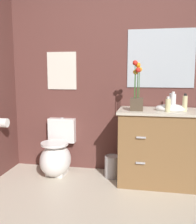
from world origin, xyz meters
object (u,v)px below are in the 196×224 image
object	(u,v)px
flower_vase	(137,95)
soap_bottle	(185,103)
trash_bin	(112,166)
vanity_cabinet	(159,146)
toilet	(57,155)
wall_poster	(62,71)
hand_wash_bottle	(173,102)
lotion_bottle	(168,105)
wall_mirror	(161,59)
toilet_paper_roll	(3,123)

from	to	relation	value
flower_vase	soap_bottle	world-z (taller)	flower_vase
flower_vase	trash_bin	size ratio (longest dim) A/B	2.03
vanity_cabinet	toilet	bearing A→B (deg)	178.80
soap_bottle	wall_poster	bearing A→B (deg)	166.93
toilet	flower_vase	world-z (taller)	flower_vase
wall_poster	vanity_cabinet	bearing A→B (deg)	-13.16
hand_wash_bottle	wall_poster	distance (m)	1.47
lotion_bottle	wall_poster	bearing A→B (deg)	163.05
toilet	wall_mirror	size ratio (longest dim) A/B	0.86
toilet	trash_bin	world-z (taller)	toilet
flower_vase	soap_bottle	distance (m)	0.53
soap_bottle	trash_bin	xyz separation A→B (m)	(-0.81, 0.11, -0.82)
flower_vase	soap_bottle	xyz separation A→B (m)	(0.52, 0.04, -0.08)
vanity_cabinet	lotion_bottle	distance (m)	0.51
flower_vase	toilet	bearing A→B (deg)	173.08
lotion_bottle	wall_poster	world-z (taller)	wall_poster
trash_bin	wall_mirror	world-z (taller)	wall_mirror
toilet_paper_roll	flower_vase	bearing A→B (deg)	2.73
wall_poster	toilet	bearing A→B (deg)	-90.00
vanity_cabinet	lotion_bottle	world-z (taller)	vanity_cabinet
toilet	hand_wash_bottle	bearing A→B (deg)	-2.29
lotion_bottle	toilet	bearing A→B (deg)	174.08
toilet	soap_bottle	xyz separation A→B (m)	(1.51, -0.08, 0.71)
vanity_cabinet	wall_poster	xyz separation A→B (m)	(-1.26, 0.29, 0.86)
flower_vase	trash_bin	bearing A→B (deg)	152.93
soap_bottle	trash_bin	world-z (taller)	soap_bottle
flower_vase	toilet_paper_roll	xyz separation A→B (m)	(-1.59, -0.08, -0.35)
soap_bottle	wall_poster	world-z (taller)	wall_poster
vanity_cabinet	soap_bottle	size ratio (longest dim) A/B	5.36
hand_wash_bottle	lotion_bottle	bearing A→B (deg)	-125.14
vanity_cabinet	soap_bottle	world-z (taller)	soap_bottle
wall_poster	toilet_paper_roll	xyz separation A→B (m)	(-0.60, -0.46, -0.62)
flower_vase	wall_poster	distance (m)	1.10
soap_bottle	lotion_bottle	world-z (taller)	soap_bottle
wall_poster	soap_bottle	bearing A→B (deg)	-13.07
wall_mirror	hand_wash_bottle	bearing A→B (deg)	-67.58
hand_wash_bottle	toilet	bearing A→B (deg)	177.71
toilet	toilet_paper_roll	xyz separation A→B (m)	(-0.60, -0.20, 0.44)
lotion_bottle	toilet_paper_roll	bearing A→B (deg)	-178.26
vanity_cabinet	toilet_paper_roll	bearing A→B (deg)	-174.77
flower_vase	wall_mirror	size ratio (longest dim) A/B	0.69
toilet	hand_wash_bottle	xyz separation A→B (m)	(1.39, -0.06, 0.72)
vanity_cabinet	wall_mirror	world-z (taller)	wall_mirror
wall_mirror	toilet_paper_roll	world-z (taller)	wall_mirror
wall_mirror	toilet_paper_roll	size ratio (longest dim) A/B	7.27
toilet_paper_roll	lotion_bottle	bearing A→B (deg)	1.74
toilet	wall_poster	distance (m)	1.09
trash_bin	wall_poster	xyz separation A→B (m)	(-0.70, 0.24, 1.17)
wall_mirror	toilet_paper_roll	distance (m)	2.06
hand_wash_bottle	trash_bin	xyz separation A→B (m)	(-0.69, 0.08, -0.82)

